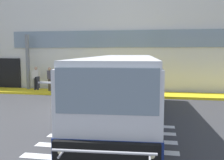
# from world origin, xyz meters

# --- Properties ---
(ground_plane) EXTENTS (80.00, 90.00, 0.02)m
(ground_plane) POSITION_xyz_m (0.00, 0.00, -0.01)
(ground_plane) COLOR #353538
(ground_plane) RESTS_ON ground
(bay_paint_stripes) EXTENTS (4.40, 3.96, 0.01)m
(bay_paint_stripes) POSITION_xyz_m (2.00, -4.20, 0.00)
(bay_paint_stripes) COLOR silver
(bay_paint_stripes) RESTS_ON ground
(terminal_building) EXTENTS (24.52, 13.80, 8.78)m
(terminal_building) POSITION_xyz_m (-0.70, 11.64, 4.38)
(terminal_building) COLOR silver
(terminal_building) RESTS_ON ground
(boarding_curb) EXTENTS (26.72, 2.00, 0.15)m
(boarding_curb) POSITION_xyz_m (0.00, 4.80, 0.07)
(boarding_curb) COLOR yellow
(boarding_curb) RESTS_ON ground
(entry_support_column) EXTENTS (0.28, 0.28, 4.00)m
(entry_support_column) POSITION_xyz_m (-6.02, 5.40, 2.15)
(entry_support_column) COLOR slate
(entry_support_column) RESTS_ON boarding_curb
(bus_main_foreground) EXTENTS (3.29, 11.00, 2.70)m
(bus_main_foreground) POSITION_xyz_m (2.08, -1.77, 1.33)
(bus_main_foreground) COLOR silver
(bus_main_foreground) RESTS_ON ground
(passenger_near_column) EXTENTS (0.56, 0.33, 1.68)m
(passenger_near_column) POSITION_xyz_m (-5.22, 5.06, 1.08)
(passenger_near_column) COLOR #2D2D33
(passenger_near_column) RESTS_ON boarding_curb
(passenger_by_doorway) EXTENTS (0.52, 0.50, 1.68)m
(passenger_by_doorway) POSITION_xyz_m (-4.01, 4.76, 1.11)
(passenger_by_doorway) COLOR #4C4233
(passenger_by_doorway) RESTS_ON boarding_curb
(safety_bollard_yellow) EXTENTS (0.18, 0.18, 0.90)m
(safety_bollard_yellow) POSITION_xyz_m (1.81, 3.60, 0.45)
(safety_bollard_yellow) COLOR yellow
(safety_bollard_yellow) RESTS_ON ground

